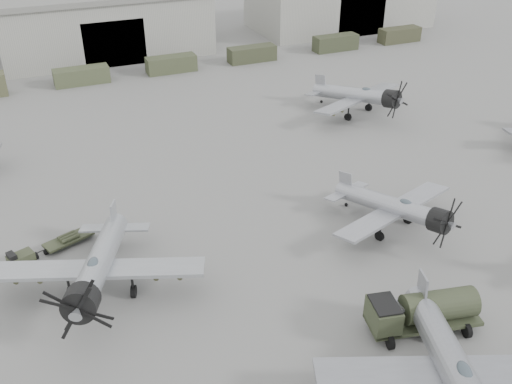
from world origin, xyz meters
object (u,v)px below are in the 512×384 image
Objects in this scene: aircraft_mid_1 at (97,268)px; tug_trailer at (40,251)px; aircraft_mid_2 at (398,208)px; aircraft_far_1 at (361,96)px; fuel_tanker at (423,310)px; aircraft_near_1 at (456,373)px.

aircraft_mid_1 reaches higher than tug_trailer.
aircraft_mid_2 is at bearing 18.10° from aircraft_mid_1.
aircraft_far_1 is 36.45m from tug_trailer.
aircraft_mid_1 is 1.88× the size of fuel_tanker.
aircraft_mid_2 is 1.63× the size of fuel_tanker.
fuel_tanker is (16.70, -10.16, -0.92)m from aircraft_mid_1.
aircraft_far_1 is 1.77× the size of fuel_tanker.
fuel_tanker is (-14.23, -29.11, -0.80)m from aircraft_far_1.
aircraft_mid_2 is 1.85× the size of tug_trailer.
fuel_tanker is at bearing 89.23° from aircraft_near_1.
aircraft_mid_1 is at bearing -170.16° from aircraft_far_1.
aircraft_near_1 is at bearing -100.87° from fuel_tanker.
aircraft_far_1 is 2.01× the size of tug_trailer.
aircraft_mid_1 is 1.15× the size of aircraft_mid_2.
fuel_tanker is at bearing -60.04° from tug_trailer.
aircraft_mid_1 is at bearing 155.69° from aircraft_near_1.
fuel_tanker is (-4.65, -9.03, -0.59)m from aircraft_mid_2.
fuel_tanker is 25.69m from tug_trailer.
aircraft_mid_2 is at bearing 74.96° from fuel_tanker.
aircraft_mid_2 is 22.26m from aircraft_far_1.
aircraft_mid_2 is at bearing -137.16° from aircraft_far_1.
tug_trailer is at bearing 138.26° from aircraft_mid_1.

